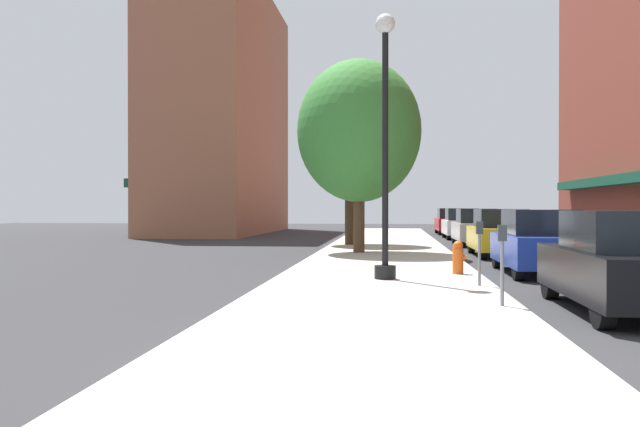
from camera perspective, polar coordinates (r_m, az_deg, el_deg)
The scene contains 15 objects.
ground_plane at distance 25.77m, azimuth 14.41°, elevation -3.31°, with size 90.00×90.00×0.00m, color #2D2D30.
sidewalk_slab at distance 26.50m, azimuth 5.49°, elevation -3.06°, with size 4.80×50.00×0.12m, color #B7B2A8.
building_far_background at distance 46.29m, azimuth -8.17°, elevation 8.38°, with size 6.80×18.00×16.13m.
lamppost at distance 15.21m, azimuth 5.51°, elevation 6.13°, with size 0.48×0.48×5.90m.
fire_hydrant at distance 16.58m, azimuth 11.55°, elevation -3.63°, with size 0.33×0.26×0.79m.
parking_meter_near at distance 11.35m, azimuth 15.08°, elevation -3.37°, with size 0.14×0.09×1.31m.
parking_meter_far at distance 14.19m, azimuth 13.27°, elevation -2.59°, with size 0.14×0.09×1.31m.
tree_near at distance 29.23m, azimuth 2.50°, elevation 5.89°, with size 3.84×3.84×6.56m.
tree_mid at distance 24.14m, azimuth 3.30°, elevation 6.93°, with size 4.39×4.39×6.83m.
car_black at distance 12.03m, azimuth 24.15°, elevation -3.85°, with size 1.80×4.30×1.66m.
car_blue at distance 18.20m, azimuth 17.90°, elevation -2.36°, with size 1.80×4.30×1.66m.
car_yellow at distance 24.38m, azimuth 14.88°, elevation -1.63°, with size 1.80×4.30×1.66m.
car_silver at distance 31.13m, azimuth 12.96°, elevation -1.16°, with size 1.80×4.30×1.66m.
car_white at distance 37.56m, azimuth 11.78°, elevation -0.87°, with size 1.80×4.30×1.66m.
car_red at distance 44.07m, azimuth 10.94°, elevation -0.67°, with size 1.80×4.30×1.66m.
Camera 1 is at (0.28, -7.44, 1.72)m, focal length 38.03 mm.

